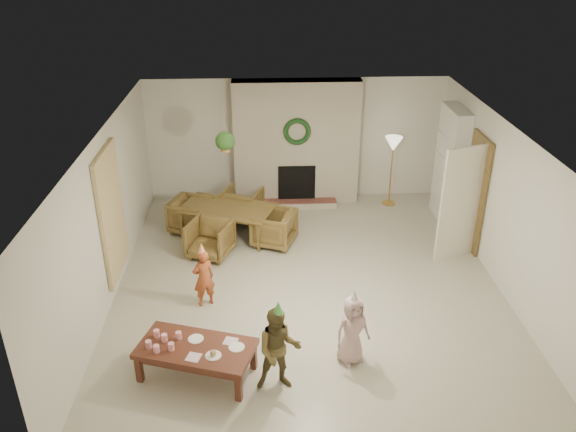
{
  "coord_description": "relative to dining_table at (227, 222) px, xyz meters",
  "views": [
    {
      "loc": [
        -0.67,
        -7.69,
        5.07
      ],
      "look_at": [
        -0.3,
        0.4,
        1.05
      ],
      "focal_mm": 36.05,
      "sensor_mm": 36.0,
      "label": 1
    }
  ],
  "objects": [
    {
      "name": "cup_d",
      "position": [
        -0.6,
        -3.56,
        0.2
      ],
      "size": [
        0.1,
        0.1,
        0.1
      ],
      "primitive_type": "cylinder",
      "rotation": [
        0.0,
        0.0,
        -0.3
      ],
      "color": "white",
      "rests_on": "coffee_table_top"
    },
    {
      "name": "wall_right",
      "position": [
        4.35,
        -1.73,
        0.96
      ],
      "size": [
        0.0,
        7.0,
        7.0
      ],
      "primitive_type": "plane",
      "rotation": [
        1.57,
        0.0,
        -1.57
      ],
      "color": "silver",
      "rests_on": "floor"
    },
    {
      "name": "cup_f",
      "position": [
        -0.43,
        -3.52,
        0.2
      ],
      "size": [
        0.1,
        0.1,
        0.1
      ],
      "primitive_type": "cylinder",
      "rotation": [
        0.0,
        0.0,
        -0.3
      ],
      "color": "white",
      "rests_on": "coffee_table_top"
    },
    {
      "name": "dining_chair_left",
      "position": [
        -0.68,
        0.26,
        0.03
      ],
      "size": [
        0.9,
        0.89,
        0.64
      ],
      "primitive_type": "imported",
      "rotation": [
        0.0,
        0.0,
        1.21
      ],
      "color": "brown",
      "rests_on": "floor"
    },
    {
      "name": "wall_back",
      "position": [
        1.35,
        1.77,
        0.96
      ],
      "size": [
        7.0,
        0.0,
        7.0
      ],
      "primitive_type": "plane",
      "rotation": [
        1.57,
        0.0,
        0.0
      ],
      "color": "silver",
      "rests_on": "floor"
    },
    {
      "name": "cup_c",
      "position": [
        -0.67,
        -3.77,
        0.2
      ],
      "size": [
        0.1,
        0.1,
        0.1
      ],
      "primitive_type": "cylinder",
      "rotation": [
        0.0,
        0.0,
        -0.3
      ],
      "color": "white",
      "rests_on": "coffee_table_top"
    },
    {
      "name": "napkin_left",
      "position": [
        -0.21,
        -3.89,
        0.15
      ],
      "size": [
        0.21,
        0.21,
        0.01
      ],
      "primitive_type": "cube",
      "rotation": [
        0.0,
        0.0,
        -0.3
      ],
      "color": "#E3A7C1",
      "rests_on": "coffee_table_top"
    },
    {
      "name": "hanging_plant_pot",
      "position": [
        0.05,
        -0.23,
        1.51
      ],
      "size": [
        0.16,
        0.16,
        0.12
      ],
      "primitive_type": "cylinder",
      "color": "#A86836",
      "rests_on": "hanging_plant_cord"
    },
    {
      "name": "party_hat_pink",
      "position": [
        1.78,
        -3.5,
        0.72
      ],
      "size": [
        0.15,
        0.15,
        0.17
      ],
      "primitive_type": "cone",
      "rotation": [
        0.0,
        0.0,
        0.21
      ],
      "color": "silver",
      "rests_on": "child_pink"
    },
    {
      "name": "hanging_plant_foliage",
      "position": [
        0.05,
        -0.23,
        1.63
      ],
      "size": [
        0.32,
        0.32,
        0.32
      ],
      "primitive_type": "sphere",
      "color": "#1F4818",
      "rests_on": "hanging_plant_pot"
    },
    {
      "name": "door_frame",
      "position": [
        4.31,
        -0.53,
        0.73
      ],
      "size": [
        0.05,
        0.86,
        2.04
      ],
      "primitive_type": "cube",
      "color": "brown",
      "rests_on": "floor"
    },
    {
      "name": "coffee_table_apron",
      "position": [
        -0.2,
        -3.68,
        0.04
      ],
      "size": [
        1.44,
        0.97,
        0.09
      ],
      "primitive_type": "cube",
      "rotation": [
        0.0,
        0.0,
        -0.3
      ],
      "color": "#582B1D",
      "rests_on": "floor"
    },
    {
      "name": "napkin_right",
      "position": [
        0.23,
        -3.61,
        0.15
      ],
      "size": [
        0.21,
        0.21,
        0.01
      ],
      "primitive_type": "cube",
      "rotation": [
        0.0,
        0.0,
        -0.3
      ],
      "color": "#E3A7C1",
      "rests_on": "coffee_table_top"
    },
    {
      "name": "party_hat_plaid",
      "position": [
        0.82,
        -3.95,
        0.88
      ],
      "size": [
        0.17,
        0.17,
        0.19
      ],
      "primitive_type": "cone",
      "rotation": [
        0.0,
        0.0,
        -0.3
      ],
      "color": "#56B64E",
      "rests_on": "child_plaid"
    },
    {
      "name": "cup_b",
      "position": [
        -0.71,
        -3.47,
        0.2
      ],
      "size": [
        0.1,
        0.1,
        0.1
      ],
      "primitive_type": "cylinder",
      "rotation": [
        0.0,
        0.0,
        -0.3
      ],
      "color": "white",
      "rests_on": "coffee_table_top"
    },
    {
      "name": "food_scoop",
      "position": [
        0.03,
        -3.87,
        0.2
      ],
      "size": [
        0.1,
        0.1,
        0.08
      ],
      "primitive_type": "sphere",
      "rotation": [
        0.0,
        0.0,
        -0.3
      ],
      "color": "tan",
      "rests_on": "plate_b"
    },
    {
      "name": "fireplace_mass",
      "position": [
        1.35,
        1.57,
        0.96
      ],
      "size": [
        2.5,
        0.4,
        2.5
      ],
      "primitive_type": "cube",
      "color": "#56171C",
      "rests_on": "floor"
    },
    {
      "name": "bookshelf_shelf_d",
      "position": [
        4.17,
        0.57,
        1.36
      ],
      "size": [
        0.3,
        0.92,
        0.03
      ],
      "primitive_type": "cube",
      "color": "white",
      "rests_on": "bookshelf_carcass"
    },
    {
      "name": "coffee_leg_bl",
      "position": [
        -0.74,
        -3.21,
        -0.1
      ],
      "size": [
        0.1,
        0.1,
        0.38
      ],
      "primitive_type": "cube",
      "rotation": [
        0.0,
        0.0,
        -0.3
      ],
      "color": "#582B1D",
      "rests_on": "floor"
    },
    {
      "name": "cup_e",
      "position": [
        -0.49,
        -3.73,
        0.2
      ],
      "size": [
        0.1,
        0.1,
        0.1
      ],
      "primitive_type": "cylinder",
      "rotation": [
        0.0,
        0.0,
        -0.3
      ],
      "color": "white",
      "rests_on": "coffee_table_top"
    },
    {
      "name": "wall_left",
      "position": [
        -1.65,
        -1.73,
        0.96
      ],
      "size": [
        0.0,
        7.0,
        7.0
      ],
      "primitive_type": "plane",
      "rotation": [
        1.57,
        0.0,
        1.57
      ],
      "color": "silver",
      "rests_on": "floor"
    },
    {
      "name": "ceiling",
      "position": [
        1.35,
        -1.73,
        2.21
      ],
      "size": [
        7.0,
        7.0,
        0.0
      ],
      "primitive_type": "plane",
      "rotation": [
        3.14,
        0.0,
        0.0
      ],
      "color": "white",
      "rests_on": "wall_back"
    },
    {
      "name": "coffee_table_top",
      "position": [
        -0.2,
        -3.68,
        0.12
      ],
      "size": [
        1.58,
        1.11,
        0.07
      ],
      "primitive_type": "cube",
      "rotation": [
        0.0,
        0.0,
        -0.3
      ],
      "color": "#582B1D",
      "rests_on": "floor"
    },
    {
      "name": "hanging_plant_cord",
      "position": [
        0.05,
        -0.23,
        1.86
      ],
      "size": [
        0.01,
        0.01,
        0.7
      ],
      "primitive_type": "cylinder",
      "color": "tan",
      "rests_on": "ceiling"
    },
    {
      "name": "curtain_panel",
      "position": [
        -1.61,
        -1.53,
        0.96
      ],
      "size": [
        0.06,
        1.2,
        2.0
      ],
      "primitive_type": "cube",
      "color": "beige",
      "rests_on": "wall_left"
    },
    {
      "name": "bookshelf_shelf_c",
      "position": [
        4.17,
        0.57,
        0.96
      ],
      "size": [
        0.3,
        0.92,
        0.03
      ],
      "primitive_type": "cube",
      "color": "white",
      "rests_on": "bookshelf_carcass"
    },
    {
      "name": "child_pink",
      "position": [
        1.78,
        -3.5,
        0.2
      ],
      "size": [
        0.56,
        0.46,
        0.97
      ],
      "primitive_type": "imported",
      "rotation": [
        0.0,
        0.0,
        0.38
      ],
      "color": "#CBA2A3",
      "rests_on": "floor"
    },
    {
      "name": "plate_b",
      "position": [
        0.03,
        -3.87,
        0.16
      ],
      "size": [
        0.25,
        0.25,
        0.01
      ],
      "primitive_type": "cylinder",
      "rotation": [
        0.0,
        0.0,
        -0.3
      ],
      "color": "white",
      "rests_on": "coffee_table_top"
    },
    {
      "name": "dining_chair_far",
      "position": [
        0.26,
        0.68,
        0.03
      ],
      "size": [
        0.89,
        0.9,
        0.64
      ],
      "primitive_type": "imported",
      "rotation": [
        0.0,
        0.0,
        2.78
      ],
      "color": "brown",
      "rests_on": "floor"
    },
    {
      "name": "fireplace_hearth",
      "position": [
        1.35,
        1.22,
        -0.23
      ],
      "size": [
        1.6,
        0.3,
        0.12
      ],
      "primitive_type": "cube",
      "color": "#5C1E19",
      "rests_on": "floor"
    },
    {
      "name": "door_leaf",
      "position": [
        3.93,
        -0.91,
        0.71
      ],
      "size": [
        0.77,
        0.32,
        2.0
      ],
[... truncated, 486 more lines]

